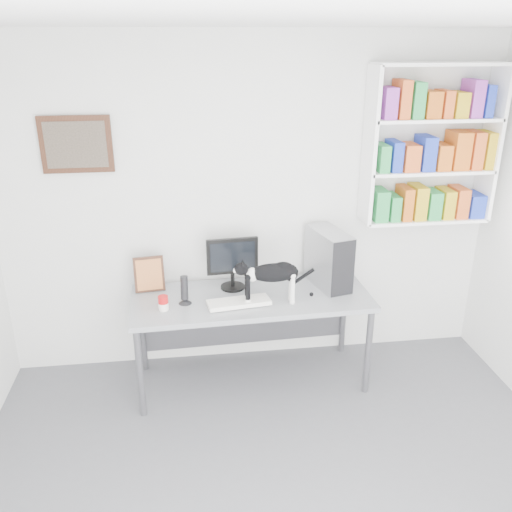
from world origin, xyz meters
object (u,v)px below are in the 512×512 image
Objects in this scene: monitor at (232,263)px; speaker at (184,289)px; keyboard at (239,302)px; cat at (272,283)px; soup_can at (163,303)px; bookshelf at (431,145)px; desk at (251,339)px; pc_tower at (329,258)px; leaning_print at (149,274)px.

monitor is 0.45m from speaker.
cat reaches higher than keyboard.
soup_can is 0.20× the size of cat.
bookshelf is 0.67× the size of desk.
desk is at bearing 13.19° from speaker.
keyboard is 0.82m from pc_tower.
desk is 6.35× the size of leaning_print.
monitor is at bearing -176.28° from bookshelf.
desk is 0.44m from keyboard.
cat is at bearing -27.02° from leaning_print.
bookshelf is 5.37× the size of speaker.
pc_tower is 1.98× the size of speaker.
bookshelf is 1.19m from pc_tower.
desk is 16.80× the size of soup_can.
monitor is at bearing 37.27° from speaker.
desk is 4.03× the size of pc_tower.
monitor is (-0.13, 0.17, 0.60)m from desk.
keyboard is 0.87× the size of cat.
bookshelf reaches higher than soup_can.
monitor is at bearing 125.50° from desk.
cat is (0.14, -0.13, 0.55)m from desk.
keyboard is 4.28× the size of soup_can.
pc_tower is (0.75, 0.26, 0.21)m from keyboard.
desk is at bearing -21.62° from leaning_print.
keyboard is 0.42m from speaker.
bookshelf is 2.21m from speaker.
cat is (0.65, -0.08, 0.05)m from speaker.
cat is at bearing 0.57° from soup_can.
cat reaches higher than soup_can.
monitor reaches higher than desk.
keyboard is at bearing -90.95° from monitor.
pc_tower is at bearing 11.39° from keyboard.
soup_can is (-1.31, -0.27, -0.17)m from pc_tower.
leaning_print is (-0.78, 0.21, 0.53)m from desk.
monitor is 0.64m from soup_can.
cat is at bearing -45.92° from desk.
pc_tower is at bearing -170.36° from bookshelf.
soup_can is at bearing -145.02° from speaker.
desk is 3.92× the size of keyboard.
bookshelf is at bearing -0.76° from monitor.
soup_can is 0.81m from cat.
speaker is 0.79× the size of leaning_print.
bookshelf is 1.65m from cat.
bookshelf is at bearing 10.94° from soup_can.
keyboard is at bearing 1.44° from soup_can.
soup_can is (0.11, -0.35, -0.09)m from leaning_print.
leaning_print is 0.54× the size of cat.
pc_tower reaches higher than keyboard.
bookshelf is 2.64× the size of keyboard.
leaning_print is 0.98m from cat.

